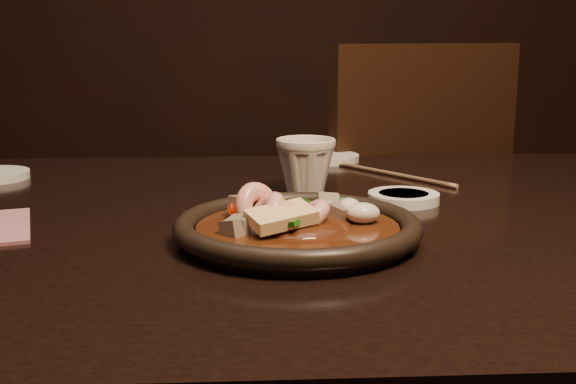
{
  "coord_description": "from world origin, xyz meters",
  "views": [
    {
      "loc": [
        -0.06,
        -0.88,
        0.97
      ],
      "look_at": [
        -0.02,
        -0.1,
        0.8
      ],
      "focal_mm": 45.0,
      "sensor_mm": 36.0,
      "label": 1
    }
  ],
  "objects": [
    {
      "name": "stirfry",
      "position": [
        -0.01,
        -0.12,
        0.77
      ],
      "size": [
        0.18,
        0.14,
        0.06
      ],
      "color": "#351709",
      "rests_on": "plate"
    },
    {
      "name": "tea_cup",
      "position": [
        0.02,
        0.12,
        0.79
      ],
      "size": [
        0.1,
        0.09,
        0.09
      ],
      "primitive_type": "imported",
      "rotation": [
        0.0,
        0.0,
        0.16
      ],
      "color": "silver",
      "rests_on": "table"
    },
    {
      "name": "table",
      "position": [
        0.0,
        0.0,
        0.67
      ],
      "size": [
        1.6,
        0.9,
        0.75
      ],
      "color": "black",
      "rests_on": "floor"
    },
    {
      "name": "chair",
      "position": [
        0.24,
        0.63,
        0.52
      ],
      "size": [
        0.59,
        0.59,
        0.96
      ],
      "rotation": [
        0.0,
        0.0,
        3.55
      ],
      "color": "black",
      "rests_on": "floor"
    },
    {
      "name": "chopsticks",
      "position": [
        0.17,
        0.24,
        0.75
      ],
      "size": [
        0.16,
        0.21,
        0.01
      ],
      "rotation": [
        0.0,
        0.0,
        0.63
      ],
      "color": "tan",
      "rests_on": "table"
    },
    {
      "name": "plate",
      "position": [
        -0.01,
        -0.13,
        0.76
      ],
      "size": [
        0.27,
        0.27,
        0.03
      ],
      "color": "black",
      "rests_on": "table"
    },
    {
      "name": "saucer_right",
      "position": [
        0.08,
        0.39,
        0.76
      ],
      "size": [
        0.12,
        0.12,
        0.01
      ],
      "primitive_type": "cylinder",
      "color": "white",
      "rests_on": "table"
    },
    {
      "name": "soy_dish",
      "position": [
        0.15,
        0.05,
        0.76
      ],
      "size": [
        0.1,
        0.1,
        0.01
      ],
      "primitive_type": "cylinder",
      "color": "white",
      "rests_on": "table"
    }
  ]
}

